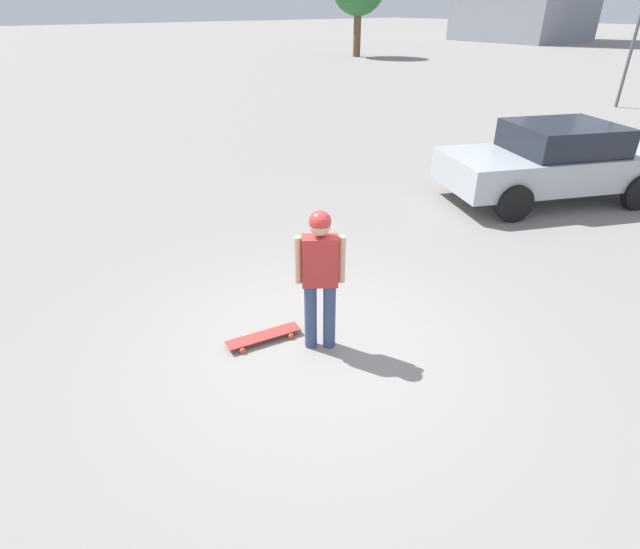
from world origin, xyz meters
TOP-DOWN VIEW (x-y plane):
  - ground_plane at (0.00, 0.00)m, footprint 220.00×220.00m
  - person at (0.00, 0.00)m, footprint 0.39×0.47m
  - skateboard at (0.48, 0.49)m, footprint 0.36×0.94m
  - car_parked_near at (1.24, -6.89)m, footprint 3.51×4.81m
  - lamp_post at (5.46, -18.77)m, footprint 0.28×0.28m

SIDE VIEW (x-z plane):
  - ground_plane at x=0.00m, z-range 0.00..0.00m
  - skateboard at x=0.48m, z-range 0.03..0.11m
  - car_parked_near at x=1.24m, z-range 0.03..1.57m
  - person at x=0.00m, z-range 0.16..1.88m
  - lamp_post at x=5.46m, z-range 0.48..5.46m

